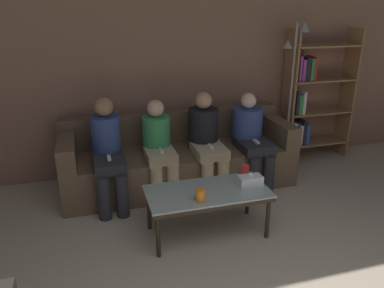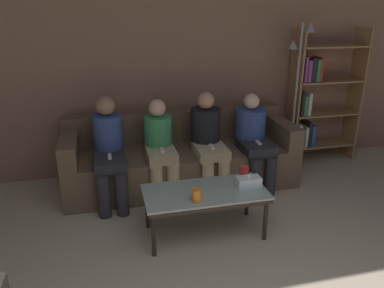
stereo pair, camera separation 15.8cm
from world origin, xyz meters
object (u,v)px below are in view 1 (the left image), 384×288
Objects in this scene: seated_person_left_end at (108,149)px; seated_person_right_end at (251,136)px; standing_lamp at (293,81)px; couch at (178,159)px; bookshelf at (310,99)px; seated_person_mid_left at (159,146)px; seated_person_mid_right at (206,139)px; cup_near_left at (245,171)px; tissue_box at (250,181)px; coffee_table at (207,195)px; cup_near_right at (200,195)px.

seated_person_left_end is 1.06× the size of seated_person_right_end.
couch is at bearing -174.68° from standing_lamp.
seated_person_mid_left is at bearing -167.04° from bookshelf.
seated_person_mid_right is 0.55m from seated_person_right_end.
seated_person_right_end reaches higher than cup_near_left.
tissue_box is at bearing -36.42° from seated_person_left_end.
seated_person_mid_right is (-0.17, 0.71, 0.10)m from cup_near_left.
tissue_box is at bearing -2.93° from coffee_table.
couch is 2.37× the size of coffee_table.
tissue_box reaches higher than cup_near_left.
bookshelf reaches higher than seated_person_right_end.
seated_person_left_end is (-1.26, 0.68, 0.10)m from cup_near_left.
seated_person_left_end is at bearing -170.89° from standing_lamp.
standing_lamp is at bearing 15.77° from seated_person_mid_right.
standing_lamp is 1.40m from seated_person_mid_right.
seated_person_mid_right reaches higher than cup_near_right.
couch is at bearing 115.63° from cup_near_left.
tissue_box is at bearing -100.53° from cup_near_left.
standing_lamp reaches higher than seated_person_mid_left.
seated_person_mid_left is 0.99× the size of seated_person_right_end.
bookshelf is (2.02, 1.56, 0.34)m from cup_near_right.
cup_near_right is 0.10× the size of seated_person_mid_right.
bookshelf reaches higher than tissue_box.
couch is at bearing 84.27° from cup_near_right.
standing_lamp reaches higher than tissue_box.
seated_person_mid_right is at bearing 69.39° from cup_near_right.
seated_person_right_end is (1.64, 0.02, -0.02)m from seated_person_left_end.
standing_lamp reaches higher than seated_person_right_end.
seated_person_right_end is (-1.08, -0.49, -0.25)m from bookshelf.
couch reaches higher than coffee_table.
seated_person_left_end reaches higher than cup_near_left.
seated_person_left_end is at bearing -169.22° from bookshelf.
cup_near_left is at bearing -44.54° from seated_person_mid_left.
coffee_table is at bearing 53.61° from cup_near_right.
seated_person_left_end reaches higher than seated_person_right_end.
seated_person_right_end is at bearing -155.34° from bookshelf.
cup_near_left is 0.06× the size of bookshelf.
cup_near_right is at bearing -147.70° from cup_near_left.
couch is 0.45m from seated_person_mid_right.
bookshelf is at bearing 36.27° from coffee_table.
seated_person_right_end is at bearing 0.25° from seated_person_mid_left.
standing_lamp is at bearing 5.32° from couch.
seated_person_right_end is at bearing 65.57° from tissue_box.
cup_near_left is 0.10× the size of seated_person_mid_right.
couch is 2.46× the size of seated_person_right_end.
coffee_table is 1.00× the size of seated_person_mid_right.
seated_person_left_end is (-2.34, -0.37, -0.52)m from standing_lamp.
seated_person_mid_right is at bearing 179.96° from seated_person_right_end.
bookshelf is 1.56× the size of seated_person_mid_right.
cup_near_left is at bearing -135.54° from standing_lamp.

